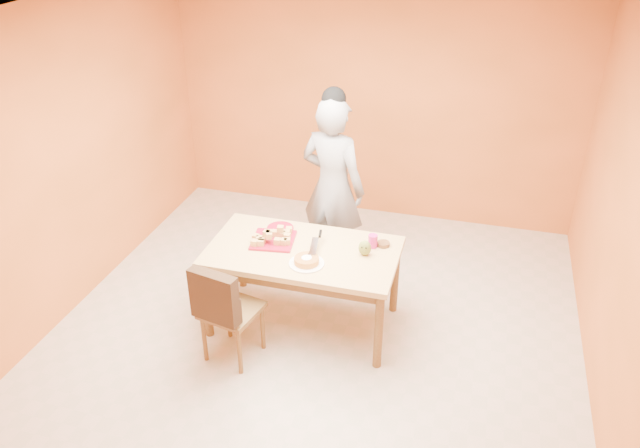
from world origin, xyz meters
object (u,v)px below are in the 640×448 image
(red_dinner_plate, at_px, (280,228))
(dining_table, at_px, (303,259))
(person, at_px, (333,188))
(magenta_glass, at_px, (373,241))
(egg_ornament, at_px, (365,248))
(checker_tin, at_px, (383,244))
(pastry_platter, at_px, (273,240))
(dining_chair, at_px, (231,309))
(sponge_cake, at_px, (307,260))

(red_dinner_plate, bearing_deg, dining_table, -43.60)
(person, relative_size, magenta_glass, 15.91)
(egg_ornament, relative_size, checker_tin, 1.24)
(pastry_platter, relative_size, checker_tin, 3.27)
(red_dinner_plate, bearing_deg, person, 64.22)
(dining_table, bearing_deg, pastry_platter, 167.29)
(dining_chair, relative_size, magenta_glass, 8.15)
(dining_table, height_order, sponge_cake, sponge_cake)
(red_dinner_plate, relative_size, checker_tin, 2.19)
(dining_table, relative_size, person, 0.88)
(dining_chair, bearing_deg, sponge_cake, 47.83)
(dining_table, height_order, red_dinner_plate, red_dinner_plate)
(egg_ornament, xyz_separation_m, magenta_glass, (0.04, 0.15, -0.01))
(red_dinner_plate, xyz_separation_m, sponge_cake, (0.39, -0.49, 0.03))
(dining_chair, relative_size, checker_tin, 8.56)
(person, bearing_deg, red_dinner_plate, 79.61)
(checker_tin, bearing_deg, dining_chair, -142.12)
(pastry_platter, bearing_deg, sponge_cake, -35.30)
(dining_table, bearing_deg, dining_chair, -126.34)
(dining_chair, xyz_separation_m, checker_tin, (1.07, 0.83, 0.30))
(dining_table, relative_size, egg_ornament, 11.90)
(person, bearing_deg, dining_chair, 88.94)
(egg_ornament, bearing_deg, dining_table, -167.76)
(sponge_cake, height_order, magenta_glass, magenta_glass)
(person, xyz_separation_m, checker_tin, (0.62, -0.68, -0.13))
(dining_table, xyz_separation_m, person, (0.02, 0.93, 0.24))
(dining_table, distance_m, person, 0.96)
(person, relative_size, checker_tin, 16.71)
(magenta_glass, relative_size, checker_tin, 1.05)
(egg_ornament, bearing_deg, magenta_glass, 80.86)
(dining_table, distance_m, magenta_glass, 0.61)
(person, bearing_deg, checker_tin, 147.66)
(dining_table, relative_size, checker_tin, 14.78)
(red_dinner_plate, distance_m, egg_ornament, 0.85)
(red_dinner_plate, distance_m, sponge_cake, 0.62)
(egg_ornament, bearing_deg, dining_chair, -140.01)
(egg_ornament, height_order, checker_tin, egg_ornament)
(dining_table, bearing_deg, egg_ornament, 6.45)
(pastry_platter, bearing_deg, magenta_glass, 9.43)
(dining_chair, bearing_deg, dining_table, 65.48)
(person, xyz_separation_m, pastry_platter, (-0.30, -0.87, -0.13))
(pastry_platter, distance_m, egg_ornament, 0.80)
(sponge_cake, xyz_separation_m, checker_tin, (0.54, 0.45, -0.02))
(red_dinner_plate, xyz_separation_m, egg_ornament, (0.81, -0.22, 0.06))
(sponge_cake, xyz_separation_m, egg_ornament, (0.42, 0.26, 0.03))
(dining_chair, xyz_separation_m, egg_ornament, (0.95, 0.64, 0.35))
(pastry_platter, height_order, checker_tin, checker_tin)
(dining_table, height_order, pastry_platter, pastry_platter)
(dining_table, distance_m, egg_ornament, 0.54)
(egg_ornament, bearing_deg, person, 125.60)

